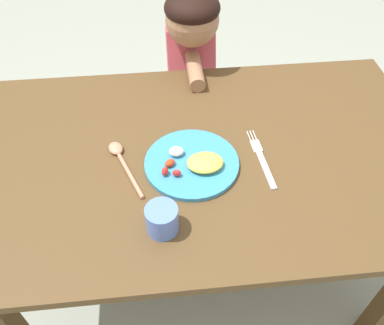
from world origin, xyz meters
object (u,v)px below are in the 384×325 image
(plate, at_px, (193,163))
(fork, at_px, (262,160))
(drinking_cup, at_px, (162,219))
(person, at_px, (191,90))
(spoon, at_px, (121,158))

(plate, bearing_deg, fork, 0.36)
(drinking_cup, height_order, person, person)
(plate, relative_size, fork, 1.14)
(drinking_cup, bearing_deg, plate, 64.41)
(plate, distance_m, fork, 0.20)
(person, bearing_deg, drinking_cup, 79.23)
(fork, xyz_separation_m, spoon, (-0.41, 0.04, 0.01))
(plate, xyz_separation_m, spoon, (-0.21, 0.04, -0.00))
(spoon, bearing_deg, fork, -117.61)
(fork, bearing_deg, spoon, 79.39)
(fork, distance_m, spoon, 0.41)
(plate, bearing_deg, spoon, 168.00)
(plate, relative_size, person, 0.27)
(spoon, relative_size, person, 0.23)
(plate, bearing_deg, drinking_cup, -115.59)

